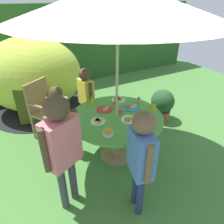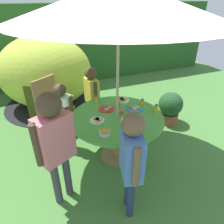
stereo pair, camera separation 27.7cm
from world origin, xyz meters
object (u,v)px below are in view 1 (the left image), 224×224
Objects in this scene: child_in_blue_shirt at (141,153)px; snack_bowl at (108,132)px; patio_umbrella at (118,1)px; plate_near_right at (129,119)px; cup_far at (121,111)px; juice_bottle_center_back at (154,106)px; plate_near_left at (98,121)px; juice_bottle_far_right at (143,124)px; plate_far_left at (118,99)px; child_in_white_shirt at (59,111)px; plate_mid_right at (105,109)px; dome_tent at (34,76)px; juice_bottle_front_edge at (93,100)px; potted_plant at (162,104)px; cup_near at (115,103)px; plate_mid_left at (132,107)px; garden_table at (116,123)px; juice_bottle_center_front at (139,101)px; child_in_yellow_shirt at (86,92)px; wooden_chair at (44,106)px; child_in_pink_shirt at (62,142)px.

snack_bowl is (-0.07, 0.56, -0.07)m from child_in_blue_shirt.
plate_near_right is (0.10, -0.17, -1.42)m from patio_umbrella.
juice_bottle_center_back is at bearing -19.22° from cup_far.
plate_near_left is 0.60m from juice_bottle_far_right.
plate_far_left is at bearing 56.84° from patio_umbrella.
plate_mid_right is (0.61, -0.33, 0.03)m from child_in_white_shirt.
child_in_blue_shirt is at bearing -64.78° from dome_tent.
juice_bottle_front_edge is at bearing 115.65° from cup_far.
plate_near_left is at bearing 157.65° from plate_near_right.
patio_umbrella reaches higher than potted_plant.
plate_mid_left is at bearing -45.34° from cup_near.
child_in_blue_shirt reaches higher than garden_table.
child_in_yellow_shirt is at bearing 128.26° from juice_bottle_center_front.
plate_near_left is at bearing -167.50° from juice_bottle_center_front.
dome_tent is 11.15× the size of plate_far_left.
plate_near_left is at bearing -132.31° from plate_mid_right.
wooden_chair is at bearing 137.01° from plate_mid_left.
garden_table is 1.31× the size of wooden_chair.
dome_tent is at bearing 140.97° from potted_plant.
cup_near is 0.24m from cup_far.
snack_bowl is at bearing 172.56° from juice_bottle_far_right.
plate_far_left is 0.62m from juice_bottle_center_back.
child_in_pink_shirt reaches higher than plate_far_left.
child_in_yellow_shirt reaches higher than plate_mid_left.
juice_bottle_center_front is at bearing 31.75° from snack_bowl.
plate_mid_right is at bearing 13.23° from child_in_pink_shirt.
garden_table is 0.92m from child_in_yellow_shirt.
plate_near_left is 1.57× the size of juice_bottle_front_edge.
cup_near is (-0.36, 0.12, -0.01)m from juice_bottle_center_front.
child_in_pink_shirt is 0.77m from plate_near_left.
plate_mid_left is at bearing -2.15° from child_in_pink_shirt.
juice_bottle_center_front is at bearing -157.52° from potted_plant.
potted_plant is 0.48× the size of child_in_blue_shirt.
child_in_white_shirt is 4.99× the size of plate_far_left.
plate_mid_right is at bearing 47.69° from plate_near_left.
juice_bottle_front_edge is at bearing 78.08° from snack_bowl.
snack_bowl is 1.37× the size of juice_bottle_far_right.
dome_tent is at bearing -159.58° from child_in_yellow_shirt.
juice_bottle_center_back is at bearing 35.00° from juice_bottle_far_right.
garden_table is at bearing 119.90° from plate_near_right.
wooden_chair is 1.25m from plate_near_left.
juice_bottle_center_back is at bearing -77.47° from wooden_chair.
juice_bottle_far_right is 0.65m from juice_bottle_center_front.
child_in_white_shirt is (0.11, -0.55, 0.15)m from wooden_chair.
juice_bottle_front_edge is (0.11, 1.42, -0.05)m from child_in_blue_shirt.
plate_far_left is at bearing 117.76° from juice_bottle_center_back.
wooden_chair is 1.51m from plate_mid_left.
juice_bottle_far_right is (0.25, -1.30, 0.02)m from child_in_yellow_shirt.
garden_table is 1.18× the size of child_in_white_shirt.
child_in_yellow_shirt is 0.66m from cup_near.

